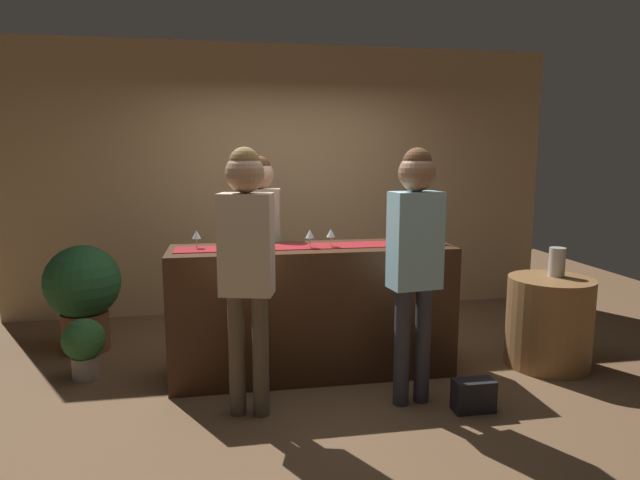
{
  "coord_description": "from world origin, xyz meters",
  "views": [
    {
      "loc": [
        -0.66,
        -4.09,
        1.73
      ],
      "look_at": [
        0.06,
        0.0,
        1.08
      ],
      "focal_mm": 30.36,
      "sensor_mm": 36.0,
      "label": 1
    }
  ],
  "objects": [
    {
      "name": "customer_browsing",
      "position": [
        -0.53,
        -0.63,
        1.12
      ],
      "size": [
        0.38,
        0.28,
        1.78
      ],
      "rotation": [
        0.0,
        0.0,
        -0.25
      ],
      "color": "brown",
      "rests_on": "ground"
    },
    {
      "name": "wine_bottle_green",
      "position": [
        0.81,
        -0.03,
        1.14
      ],
      "size": [
        0.07,
        0.07,
        0.3
      ],
      "color": "#194723",
      "rests_on": "bar_counter"
    },
    {
      "name": "handbag",
      "position": [
        0.98,
        -0.85,
        0.11
      ],
      "size": [
        0.28,
        0.14,
        0.22
      ],
      "primitive_type": "cube",
      "color": "black",
      "rests_on": "ground"
    },
    {
      "name": "potted_plant_small",
      "position": [
        -1.77,
        0.19,
        0.28
      ],
      "size": [
        0.33,
        0.33,
        0.48
      ],
      "color": "#9E9389",
      "rests_on": "ground"
    },
    {
      "name": "wine_glass_far_end",
      "position": [
        -0.88,
        0.05,
        1.13
      ],
      "size": [
        0.07,
        0.07,
        0.14
      ],
      "color": "silver",
      "rests_on": "bar_counter"
    },
    {
      "name": "wine_glass_mid_counter",
      "position": [
        -0.03,
        -0.07,
        1.13
      ],
      "size": [
        0.07,
        0.07,
        0.14
      ],
      "color": "silver",
      "rests_on": "bar_counter"
    },
    {
      "name": "bar_counter",
      "position": [
        0.0,
        0.0,
        0.51
      ],
      "size": [
        2.2,
        0.6,
        1.03
      ],
      "primitive_type": "cube",
      "color": "#3D2314",
      "rests_on": "ground"
    },
    {
      "name": "potted_plant_tall",
      "position": [
        -1.92,
        0.84,
        0.55
      ],
      "size": [
        0.65,
        0.65,
        0.95
      ],
      "color": "brown",
      "rests_on": "ground"
    },
    {
      "name": "wine_bottle_clear",
      "position": [
        0.96,
        0.03,
        1.14
      ],
      "size": [
        0.07,
        0.07,
        0.3
      ],
      "color": "#B2C6C1",
      "rests_on": "bar_counter"
    },
    {
      "name": "customer_sipping",
      "position": [
        0.6,
        -0.65,
        1.11
      ],
      "size": [
        0.36,
        0.25,
        1.78
      ],
      "rotation": [
        0.0,
        0.0,
        0.13
      ],
      "color": "#33333D",
      "rests_on": "ground"
    },
    {
      "name": "vase_on_side_table",
      "position": [
        2.02,
        -0.13,
        0.86
      ],
      "size": [
        0.13,
        0.13,
        0.24
      ],
      "primitive_type": "cylinder",
      "color": "#B7B2A8",
      "rests_on": "round_side_table"
    },
    {
      "name": "wine_glass_near_customer",
      "position": [
        0.14,
        -0.05,
        1.13
      ],
      "size": [
        0.07,
        0.07,
        0.14
      ],
      "color": "silver",
      "rests_on": "bar_counter"
    },
    {
      "name": "counter_runner_cloth",
      "position": [
        0.0,
        0.0,
        1.03
      ],
      "size": [
        2.09,
        0.28,
        0.01
      ],
      "primitive_type": "cube",
      "color": "maroon",
      "rests_on": "bar_counter"
    },
    {
      "name": "bartender",
      "position": [
        -0.36,
        0.58,
        1.07
      ],
      "size": [
        0.37,
        0.25,
        1.73
      ],
      "rotation": [
        0.0,
        0.0,
        2.99
      ],
      "color": "#26262B",
      "rests_on": "ground"
    },
    {
      "name": "back_wall",
      "position": [
        0.0,
        1.9,
        1.45
      ],
      "size": [
        6.0,
        0.12,
        2.9
      ],
      "primitive_type": "cube",
      "color": "tan",
      "rests_on": "ground"
    },
    {
      "name": "round_side_table",
      "position": [
        1.95,
        -0.18,
        0.37
      ],
      "size": [
        0.68,
        0.68,
        0.74
      ],
      "primitive_type": "cylinder",
      "color": "olive",
      "rests_on": "ground"
    },
    {
      "name": "ground_plane",
      "position": [
        0.0,
        0.0,
        0.0
      ],
      "size": [
        10.0,
        10.0,
        0.0
      ],
      "primitive_type": "plane",
      "color": "brown"
    }
  ]
}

